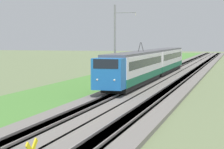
{
  "coord_description": "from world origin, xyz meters",
  "views": [
    {
      "loc": [
        -9.22,
        -10.9,
        5.39
      ],
      "look_at": [
        28.91,
        0.0,
        2.25
      ],
      "focal_mm": 70.0,
      "sensor_mm": 36.0,
      "label": 1
    }
  ],
  "objects": [
    {
      "name": "ballast_main",
      "position": [
        50.0,
        0.0,
        0.15
      ],
      "size": [
        240.0,
        4.4,
        0.3
      ],
      "color": "slate",
      "rests_on": "ground"
    },
    {
      "name": "ballast_adjacent",
      "position": [
        50.0,
        -4.21,
        0.15
      ],
      "size": [
        240.0,
        4.4,
        0.3
      ],
      "color": "slate",
      "rests_on": "ground"
    },
    {
      "name": "passenger_train",
      "position": [
        48.59,
        0.0,
        2.4
      ],
      "size": [
        42.95,
        2.87,
        5.12
      ],
      "rotation": [
        0.0,
        0.0,
        3.14
      ],
      "color": "blue",
      "rests_on": "ground"
    },
    {
      "name": "track_adjacent",
      "position": [
        50.0,
        -4.21,
        0.16
      ],
      "size": [
        240.0,
        1.57,
        0.45
      ],
      "color": "#4C4238",
      "rests_on": "ground"
    },
    {
      "name": "grass_verge",
      "position": [
        50.0,
        5.93,
        0.06
      ],
      "size": [
        240.0,
        9.09,
        0.12
      ],
      "color": "#4C8438",
      "rests_on": "ground"
    },
    {
      "name": "track_main",
      "position": [
        50.0,
        0.0,
        0.16
      ],
      "size": [
        240.0,
        1.57,
        0.45
      ],
      "color": "#4C4238",
      "rests_on": "ground"
    },
    {
      "name": "catenary_mast_mid",
      "position": [
        38.93,
        2.46,
        4.84
      ],
      "size": [
        0.22,
        2.56,
        9.39
      ],
      "color": "slate",
      "rests_on": "ground"
    }
  ]
}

